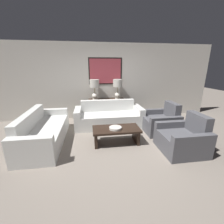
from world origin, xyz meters
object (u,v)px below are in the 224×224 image
Objects in this scene: console_table at (106,109)px; decorative_bowl at (115,128)px; couch_by_back_wall at (109,117)px; table_lamp_right at (118,86)px; couch_by_side at (44,132)px; armchair_near_camera at (183,139)px; armchair_near_back_wall at (161,122)px; coffee_table at (116,132)px; table_lamp_left at (95,87)px.

decorative_bowl is at bearing -90.06° from console_table.
console_table is at bearing 89.94° from decorative_bowl.
table_lamp_right is at bearing 59.61° from couch_by_back_wall.
armchair_near_camera reaches higher than couch_by_side.
couch_by_side is 2.29× the size of armchair_near_back_wall.
table_lamp_right is 0.33× the size of couch_by_back_wall.
armchair_near_camera is at bearing -20.99° from coffee_table.
decorative_bowl is at bearing -157.99° from armchair_near_back_wall.
armchair_near_back_wall is at bearing -35.56° from table_lamp_left.
coffee_table is 1.25× the size of armchair_near_camera.
table_lamp_left reaches higher than couch_by_back_wall.
console_table is 1.10× the size of coffee_table.
table_lamp_right is (0.81, 0.00, 0.00)m from table_lamp_left.
table_lamp_right is 2.12m from coffee_table.
couch_by_side is at bearing 170.12° from coffee_table.
decorative_bowl is 0.33× the size of armchair_near_camera.
decorative_bowl is (-0.03, -0.04, 0.13)m from coffee_table.
couch_by_back_wall is (-0.41, -0.69, -0.91)m from table_lamp_right.
table_lamp_left is 2.11m from decorative_bowl.
couch_by_back_wall is at bearing -90.00° from console_table.
table_lamp_left is at bearing 127.50° from armchair_near_camera.
decorative_bowl is (1.76, -0.36, 0.15)m from couch_by_side.
coffee_table is at bearing -88.52° from couch_by_back_wall.
decorative_bowl is at bearing -101.92° from table_lamp_right.
console_table is 0.91m from table_lamp_left.
table_lamp_right is 2.11m from decorative_bowl.
couch_by_side is 1.84× the size of coffee_table.
table_lamp_right reaches higher than couch_by_back_wall.
armchair_near_back_wall is at bearing 20.99° from coffee_table.
console_table is at bearing 137.61° from armchair_near_back_wall.
couch_by_back_wall is at bearing 129.99° from armchair_near_camera.
couch_by_side reaches higher than coffee_table.
armchair_near_back_wall is (1.47, -0.65, 0.00)m from couch_by_back_wall.
console_table is at bearing 90.94° from coffee_table.
table_lamp_right is at bearing 78.78° from coffee_table.
armchair_near_back_wall reaches higher than console_table.
armchair_near_back_wall reaches higher than coffee_table.
coffee_table is 3.83× the size of decorative_bowl.
console_table is 4.22× the size of decorative_bowl.
couch_by_side is (-1.77, -1.58, -0.09)m from console_table.
console_table is 1.37× the size of armchair_near_camera.
table_lamp_left is 2.27m from couch_by_side.
couch_by_back_wall is at bearing -120.39° from table_lamp_right.
armchair_near_camera is (1.47, -2.44, -0.09)m from console_table.
table_lamp_right is 1.21m from couch_by_back_wall.
console_table is 0.70m from couch_by_back_wall.
console_table is at bearing 121.00° from armchair_near_camera.
table_lamp_left is 1.21m from couch_by_back_wall.
armchair_near_camera reaches higher than decorative_bowl.
table_lamp_left is (-0.41, 0.00, 0.82)m from console_table.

